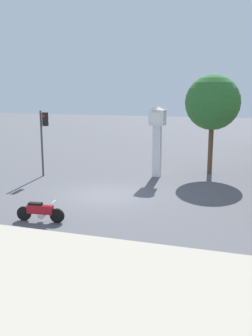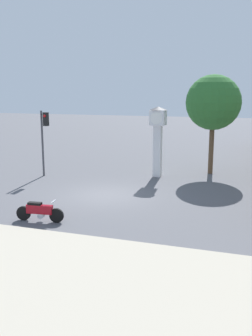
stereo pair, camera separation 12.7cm
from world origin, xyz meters
name	(u,v)px [view 1 (the left image)]	position (x,y,z in m)	size (l,w,h in m)	color
ground_plane	(105,195)	(0.00, 0.00, 0.00)	(120.00, 120.00, 0.00)	#56565B
sidewalk_strip	(3,269)	(0.00, -8.37, 0.05)	(36.00, 6.00, 0.10)	#B2A893
motorcycle	(40,211)	(-1.10, -4.37, 0.42)	(1.98, 0.45, 0.87)	black
clock_tower	(157,130)	(1.47, 4.93, 2.79)	(1.06, 1.06, 4.21)	white
traffic_light	(44,131)	(-5.02, 2.95, 2.73)	(0.50, 0.35, 3.96)	#47474C
street_tree	(213,103)	(4.46, 6.79, 4.40)	(3.35, 3.35, 6.10)	brown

